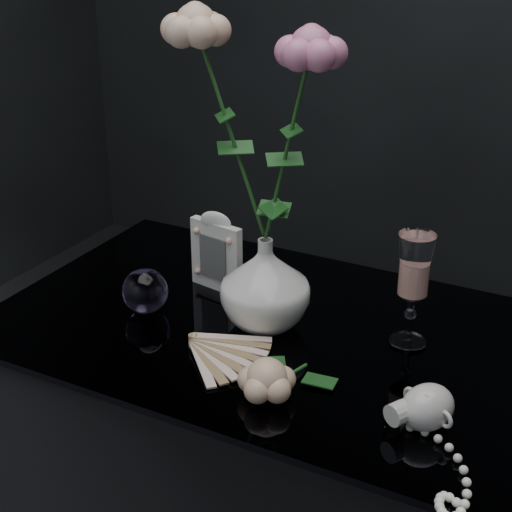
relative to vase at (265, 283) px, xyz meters
The scene contains 8 objects.
vase is the anchor object (origin of this frame).
wine_glass 0.24m from the vase, 13.53° to the left, with size 0.06×0.06×0.19m, color white, non-canonical shape.
picture_frame 0.16m from the vase, 150.17° to the left, with size 0.11×0.09×0.15m, color white, non-canonical shape.
paperweight 0.21m from the vase, 165.30° to the right, with size 0.08×0.08×0.08m, color #8F73BB, non-canonical shape.
paper_fan 0.15m from the vase, 121.11° to the right, with size 0.25×0.20×0.03m, color beige, non-canonical shape.
loose_rose 0.21m from the vase, 62.11° to the right, with size 0.14×0.18×0.06m, color beige, non-canonical shape.
pearl_jar 0.35m from the vase, 24.05° to the right, with size 0.22×0.23×0.07m, color silver, non-canonical shape.
roses 0.28m from the vase, behind, with size 0.26×0.12×0.41m.
Camera 1 is at (0.44, -0.97, 1.42)m, focal length 55.00 mm.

